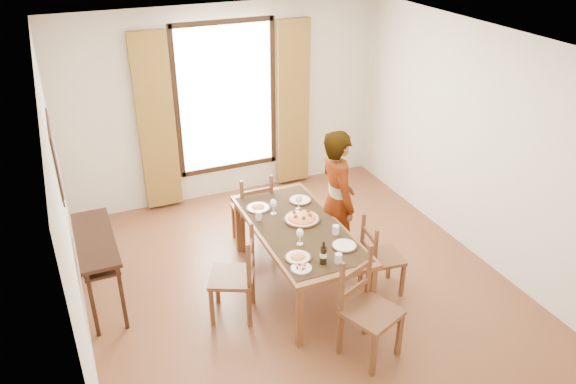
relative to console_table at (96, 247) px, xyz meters
name	(u,v)px	position (x,y,z in m)	size (l,w,h in m)	color
ground	(299,285)	(2.03, -0.60, -0.68)	(5.00, 5.00, 0.00)	#5A2D1C
room_shell	(294,156)	(2.03, -0.47, 0.86)	(4.60, 5.10, 2.74)	beige
console_table	(96,247)	(0.00, 0.00, 0.00)	(0.38, 1.20, 0.80)	black
dining_table	(299,232)	(2.04, -0.57, 0.01)	(0.91, 1.92, 0.76)	brown
chair_west	(235,278)	(1.24, -0.79, -0.22)	(0.58, 0.58, 0.99)	brown
chair_north	(253,211)	(1.88, 0.44, -0.23)	(0.43, 0.43, 0.98)	brown
chair_south	(368,312)	(2.19, -1.80, -0.20)	(0.60, 0.60, 1.04)	brown
chair_east	(380,258)	(2.81, -1.01, -0.27)	(0.45, 0.45, 0.90)	brown
man	(337,201)	(2.59, -0.39, 0.17)	(0.44, 0.64, 1.71)	#93979B
plate_sw	(298,256)	(1.79, -1.11, 0.10)	(0.27, 0.27, 0.05)	silver
plate_se	(344,244)	(2.30, -1.10, 0.10)	(0.27, 0.27, 0.05)	silver
plate_nw	(258,207)	(1.78, -0.03, 0.10)	(0.27, 0.27, 0.05)	silver
plate_ne	(300,199)	(2.29, -0.05, 0.10)	(0.27, 0.27, 0.05)	silver
pasta_platter	(302,216)	(2.13, -0.46, 0.12)	(0.40, 0.40, 0.10)	#D3491B
caprese_plate	(301,267)	(1.74, -1.28, 0.09)	(0.20, 0.20, 0.04)	silver
wine_glass_a	(300,237)	(1.90, -0.89, 0.16)	(0.08, 0.08, 0.18)	white
wine_glass_b	(299,202)	(2.19, -0.22, 0.16)	(0.08, 0.08, 0.18)	white
wine_glass_c	(274,207)	(1.89, -0.21, 0.16)	(0.08, 0.08, 0.18)	white
tumbler_a	(336,230)	(2.33, -0.86, 0.12)	(0.07, 0.07, 0.10)	silver
tumbler_b	(259,215)	(1.70, -0.26, 0.12)	(0.07, 0.07, 0.10)	silver
tumbler_c	(338,258)	(2.11, -1.33, 0.12)	(0.07, 0.07, 0.10)	silver
wine_bottle	(323,253)	(1.97, -1.28, 0.20)	(0.07, 0.07, 0.25)	black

